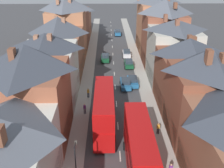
{
  "coord_description": "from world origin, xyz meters",
  "views": [
    {
      "loc": [
        -1.37,
        -11.31,
        19.97
      ],
      "look_at": [
        -0.6,
        28.23,
        1.42
      ],
      "focal_mm": 42.0,
      "sensor_mm": 36.0,
      "label": 1
    }
  ],
  "objects": [
    {
      "name": "terrace_row_left",
      "position": [
        -10.18,
        29.04,
        5.65
      ],
      "size": [
        8.0,
        81.73,
        13.52
      ],
      "color": "silver",
      "rests_on": "ground"
    },
    {
      "name": "pavement_right",
      "position": [
        5.1,
        38.0,
        0.07
      ],
      "size": [
        2.2,
        104.0,
        0.14
      ],
      "primitive_type": "cube",
      "color": "#A8A399",
      "rests_on": "ground"
    },
    {
      "name": "car_near_blue",
      "position": [
        3.1,
        39.45,
        0.81
      ],
      "size": [
        1.9,
        3.95,
        1.62
      ],
      "color": "#144728",
      "rests_on": "ground"
    },
    {
      "name": "double_decker_bus_lead",
      "position": [
        -1.81,
        17.46,
        2.82
      ],
      "size": [
        2.74,
        10.8,
        5.3
      ],
      "color": "#B70F0F",
      "rests_on": "ground"
    },
    {
      "name": "pedestrian_mid_right",
      "position": [
        -4.63,
        20.97,
        1.03
      ],
      "size": [
        0.36,
        0.22,
        1.61
      ],
      "color": "#3D4256",
      "rests_on": "pavement_left"
    },
    {
      "name": "street_lamp",
      "position": [
        -4.25,
        6.9,
        3.24
      ],
      "size": [
        0.2,
        1.12,
        5.5
      ],
      "color": "black",
      "rests_on": "ground"
    },
    {
      "name": "car_mid_white",
      "position": [
        1.8,
        29.83,
        0.81
      ],
      "size": [
        1.9,
        4.47,
        1.61
      ],
      "color": "#236093",
      "rests_on": "ground"
    },
    {
      "name": "double_decker_bus_mid_street",
      "position": [
        1.79,
        9.82,
        2.82
      ],
      "size": [
        2.74,
        10.8,
        5.3
      ],
      "color": "#B70F0F",
      "rests_on": "ground"
    },
    {
      "name": "car_parked_left_a",
      "position": [
        3.1,
        45.98,
        0.85
      ],
      "size": [
        1.9,
        3.91,
        1.7
      ],
      "color": "silver",
      "rests_on": "ground"
    },
    {
      "name": "car_parked_left_b",
      "position": [
        -1.8,
        43.19,
        0.83
      ],
      "size": [
        1.9,
        4.1,
        1.64
      ],
      "color": "#144728",
      "rests_on": "ground"
    },
    {
      "name": "car_parked_right_a",
      "position": [
        -1.8,
        29.95,
        0.82
      ],
      "size": [
        1.9,
        4.23,
        1.62
      ],
      "color": "silver",
      "rests_on": "ground"
    },
    {
      "name": "pavement_left",
      "position": [
        -5.1,
        38.0,
        0.07
      ],
      "size": [
        2.2,
        104.0,
        0.14
      ],
      "primitive_type": "cube",
      "color": "#A8A399",
      "rests_on": "ground"
    },
    {
      "name": "pedestrian_far_left",
      "position": [
        -4.43,
        25.95,
        1.03
      ],
      "size": [
        0.36,
        0.22,
        1.61
      ],
      "color": "#23232D",
      "rests_on": "pavement_left"
    },
    {
      "name": "car_near_silver",
      "position": [
        3.1,
        30.66,
        0.82
      ],
      "size": [
        1.9,
        4.26,
        1.62
      ],
      "color": "#236093",
      "rests_on": "ground"
    },
    {
      "name": "centre_line_dashes",
      "position": [
        0.0,
        36.0,
        0.01
      ],
      "size": [
        0.14,
        97.8,
        0.01
      ],
      "color": "silver",
      "rests_on": "ground"
    },
    {
      "name": "terrace_row_right",
      "position": [
        10.18,
        24.83,
        5.72
      ],
      "size": [
        8.0,
        67.03,
        13.92
      ],
      "color": "#ADB2B7",
      "rests_on": "ground"
    },
    {
      "name": "car_mid_black",
      "position": [
        1.8,
        65.51,
        0.85
      ],
      "size": [
        1.9,
        4.33,
        1.68
      ],
      "color": "#236093",
      "rests_on": "ground"
    },
    {
      "name": "pedestrian_mid_left",
      "position": [
        4.97,
        15.96,
        1.03
      ],
      "size": [
        0.36,
        0.22,
        1.61
      ],
      "color": "#23232D",
      "rests_on": "pavement_right"
    }
  ]
}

